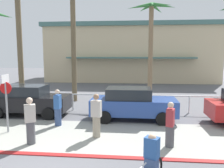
{
  "coord_description": "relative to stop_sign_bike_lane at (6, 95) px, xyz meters",
  "views": [
    {
      "loc": [
        2.59,
        -5.16,
        3.43
      ],
      "look_at": [
        1.49,
        6.0,
        1.98
      ],
      "focal_mm": 37.36,
      "sensor_mm": 36.0,
      "label": 1
    }
  ],
  "objects": [
    {
      "name": "car_black_1",
      "position": [
        -0.41,
        2.93,
        -0.81
      ],
      "size": [
        4.4,
        2.02,
        1.69
      ],
      "color": "black",
      "rests_on": "ground"
    },
    {
      "name": "building_backdrop",
      "position": [
        4.99,
        23.23,
        1.92
      ],
      "size": [
        21.43,
        12.39,
        7.16
      ],
      "color": "beige",
      "rests_on": "ground"
    },
    {
      "name": "palm_tree_5",
      "position": [
        6.76,
        9.18,
        3.93
      ],
      "size": [
        3.68,
        3.08,
        7.36
      ],
      "color": "#846B4C",
      "rests_on": "ground"
    },
    {
      "name": "pedestrian_2",
      "position": [
        6.84,
        -0.97,
        -0.89
      ],
      "size": [
        0.4,
        0.46,
        1.71
      ],
      "color": "#4C4C51",
      "rests_on": "ground"
    },
    {
      "name": "ground_plane",
      "position": [
        2.94,
        5.74,
        -1.68
      ],
      "size": [
        80.0,
        80.0,
        0.0
      ],
      "primitive_type": "plane",
      "color": "#5B5B60"
    },
    {
      "name": "palm_tree_4",
      "position": [
        1.17,
        7.05,
        4.8
      ],
      "size": [
        2.94,
        2.61,
        9.4
      ],
      "color": "brown",
      "rests_on": "ground"
    },
    {
      "name": "rail_fence",
      "position": [
        2.94,
        4.24,
        -0.84
      ],
      "size": [
        20.82,
        0.08,
        1.04
      ],
      "color": "white",
      "rests_on": "ground"
    },
    {
      "name": "curb_paint",
      "position": [
        2.94,
        -2.06,
        -1.66
      ],
      "size": [
        44.0,
        0.24,
        0.03
      ],
      "primitive_type": "cube",
      "color": "maroon",
      "rests_on": "ground"
    },
    {
      "name": "stop_sign_bike_lane",
      "position": [
        0.0,
        0.0,
        0.0
      ],
      "size": [
        0.52,
        0.56,
        2.56
      ],
      "color": "gray",
      "rests_on": "ground"
    },
    {
      "name": "cyclist_yellow_0",
      "position": [
        5.96,
        -3.86,
        -0.98
      ],
      "size": [
        0.84,
        1.67,
        1.5
      ],
      "color": "black",
      "rests_on": "ground"
    },
    {
      "name": "pedestrian_1",
      "position": [
        1.89,
        1.14,
        -0.85
      ],
      "size": [
        0.32,
        0.4,
        1.77
      ],
      "color": "#384C7A",
      "rests_on": "ground"
    },
    {
      "name": "sidewalk_strip",
      "position": [
        2.94,
        -0.06,
        -1.67
      ],
      "size": [
        44.0,
        4.0,
        0.02
      ],
      "primitive_type": "cube",
      "color": "#9E9E93",
      "rests_on": "ground"
    },
    {
      "name": "pedestrian_0",
      "position": [
        1.61,
        -1.19,
        -0.83
      ],
      "size": [
        0.48,
        0.43,
        1.82
      ],
      "color": "#4C4C51",
      "rests_on": "ground"
    },
    {
      "name": "palm_tree_3",
      "position": [
        -2.26,
        5.83,
        4.4
      ],
      "size": [
        2.86,
        2.99,
        8.12
      ],
      "color": "brown",
      "rests_on": "ground"
    },
    {
      "name": "pedestrian_3",
      "position": [
        3.98,
        -0.23,
        -0.82
      ],
      "size": [
        0.44,
        0.37,
        1.82
      ],
      "color": "gray",
      "rests_on": "ground"
    },
    {
      "name": "car_blue_2",
      "position": [
        5.42,
        2.54,
        -0.81
      ],
      "size": [
        4.4,
        2.02,
        1.69
      ],
      "color": "#284793",
      "rests_on": "ground"
    }
  ]
}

